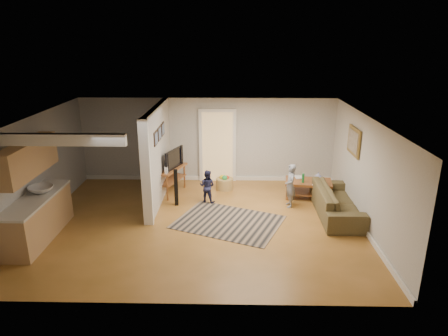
{
  "coord_description": "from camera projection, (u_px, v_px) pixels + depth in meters",
  "views": [
    {
      "loc": [
        0.74,
        -8.51,
        4.19
      ],
      "look_at": [
        0.54,
        0.81,
        1.1
      ],
      "focal_mm": 32.0,
      "sensor_mm": 36.0,
      "label": 1
    }
  ],
  "objects": [
    {
      "name": "area_rug",
      "position": [
        228.0,
        222.0,
        9.45
      ],
      "size": [
        2.85,
        2.51,
        0.01
      ],
      "primitive_type": "cube",
      "rotation": [
        0.0,
        0.0,
        -0.4
      ],
      "color": "black",
      "rests_on": "ground"
    },
    {
      "name": "child",
      "position": [
        289.0,
        206.0,
        10.34
      ],
      "size": [
        0.3,
        0.43,
        1.13
      ],
      "primitive_type": "imported",
      "rotation": [
        0.0,
        0.0,
        -1.5
      ],
      "color": "slate",
      "rests_on": "ground"
    },
    {
      "name": "sofa",
      "position": [
        335.0,
        214.0,
        9.88
      ],
      "size": [
        0.94,
        2.35,
        0.68
      ],
      "primitive_type": "imported",
      "rotation": [
        0.0,
        0.0,
        1.56
      ],
      "color": "#413320",
      "rests_on": "ground"
    },
    {
      "name": "toy_basket",
      "position": [
        225.0,
        183.0,
        11.45
      ],
      "size": [
        0.49,
        0.49,
        0.44
      ],
      "color": "#AA8549",
      "rests_on": "ground"
    },
    {
      "name": "tv_console",
      "position": [
        171.0,
        170.0,
        10.98
      ],
      "size": [
        0.82,
        1.26,
        1.02
      ],
      "rotation": [
        0.0,
        0.0,
        -0.35
      ],
      "color": "brown",
      "rests_on": "ground"
    },
    {
      "name": "toddler",
      "position": [
        207.0,
        202.0,
        10.61
      ],
      "size": [
        0.51,
        0.46,
        0.88
      ],
      "primitive_type": "imported",
      "rotation": [
        0.0,
        0.0,
        2.81
      ],
      "color": "#1F2141",
      "rests_on": "ground"
    },
    {
      "name": "coffee_table",
      "position": [
        309.0,
        184.0,
        10.79
      ],
      "size": [
        1.31,
        0.88,
        0.72
      ],
      "rotation": [
        0.0,
        0.0,
        -0.14
      ],
      "color": "brown",
      "rests_on": "ground"
    },
    {
      "name": "room_shell",
      "position": [
        156.0,
        158.0,
        9.38
      ],
      "size": [
        7.54,
        6.02,
        2.52
      ],
      "color": "#A29F9B",
      "rests_on": "ground"
    },
    {
      "name": "ground",
      "position": [
        201.0,
        223.0,
        9.41
      ],
      "size": [
        7.5,
        7.5,
        0.0
      ],
      "primitive_type": "plane",
      "color": "brown",
      "rests_on": "ground"
    },
    {
      "name": "speaker_right",
      "position": [
        174.0,
        168.0,
        11.85
      ],
      "size": [
        0.12,
        0.12,
        0.93
      ],
      "primitive_type": "cube",
      "rotation": [
        0.0,
        0.0,
        -0.29
      ],
      "color": "black",
      "rests_on": "ground"
    },
    {
      "name": "speaker_left",
      "position": [
        176.0,
        187.0,
        10.26
      ],
      "size": [
        0.11,
        0.11,
        0.97
      ],
      "primitive_type": "cube",
      "rotation": [
        0.0,
        0.0,
        0.11
      ],
      "color": "black",
      "rests_on": "ground"
    }
  ]
}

